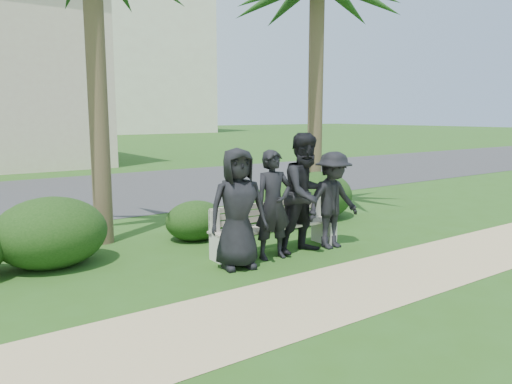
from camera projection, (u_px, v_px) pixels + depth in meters
ground at (252, 258)px, 7.67m from camera, size 160.00×160.00×0.00m
footpath at (334, 292)px, 6.22m from camera, size 30.00×1.60×0.01m
asphalt_street at (91, 192)px, 14.12m from camera, size 160.00×8.00×0.01m
hotel_tower at (80, 17)px, 57.93m from camera, size 26.00×18.00×37.30m
park_bench at (275, 231)px, 8.00m from camera, size 2.19×0.54×0.76m
man_a at (238, 209)px, 7.08m from camera, size 0.95×0.73×1.73m
man_b at (273, 205)px, 7.56m from camera, size 0.66×0.48×1.67m
man_c at (306, 193)px, 7.86m from camera, size 0.96×0.77×1.91m
man_d at (333, 200)px, 8.17m from camera, size 1.04×0.60×1.59m
hedge_b at (51, 231)px, 7.22m from camera, size 1.61×1.33×1.05m
hedge_c at (196, 219)px, 8.79m from camera, size 1.09×0.90×0.71m
hedge_d at (250, 213)px, 9.39m from camera, size 1.10×0.91×0.72m
hedge_e at (284, 203)px, 9.89m from camera, size 1.39×1.14×0.90m
hedge_f at (318, 194)px, 10.59m from camera, size 1.57×1.30×1.02m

